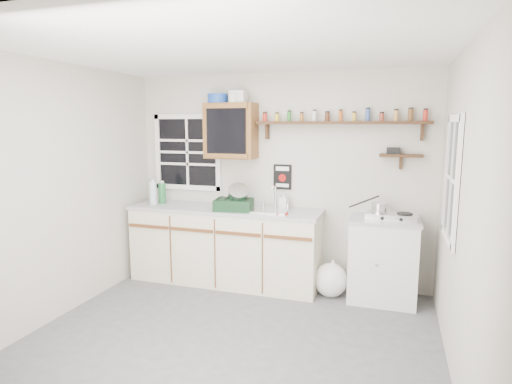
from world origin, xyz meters
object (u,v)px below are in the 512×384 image
at_px(right_cabinet, 383,259).
at_px(dish_rack, 235,201).
at_px(hotplate, 392,216).
at_px(main_cabinet, 225,245).
at_px(spice_shelf, 342,122).
at_px(upper_cabinet, 231,131).

bearing_deg(right_cabinet, dish_rack, -175.87).
bearing_deg(hotplate, right_cabinet, 167.03).
distance_m(main_cabinet, spice_shelf, 1.99).
bearing_deg(hotplate, main_cabinet, -176.05).
relative_size(right_cabinet, upper_cabinet, 1.40).
bearing_deg(right_cabinet, main_cabinet, -179.21).
bearing_deg(dish_rack, spice_shelf, 6.02).
relative_size(dish_rack, hotplate, 0.88).
bearing_deg(main_cabinet, spice_shelf, 9.13).
bearing_deg(upper_cabinet, right_cabinet, -3.76).
distance_m(dish_rack, hotplate, 1.73).
distance_m(upper_cabinet, spice_shelf, 1.30).
height_order(upper_cabinet, dish_rack, upper_cabinet).
xyz_separation_m(right_cabinet, upper_cabinet, (-1.80, 0.12, 1.37)).
height_order(dish_rack, hotplate, dish_rack).
bearing_deg(main_cabinet, right_cabinet, 0.79).
height_order(right_cabinet, upper_cabinet, upper_cabinet).
xyz_separation_m(upper_cabinet, spice_shelf, (1.29, 0.07, 0.11)).
height_order(upper_cabinet, spice_shelf, upper_cabinet).
distance_m(upper_cabinet, hotplate, 2.07).
relative_size(spice_shelf, hotplate, 3.56).
bearing_deg(upper_cabinet, spice_shelf, 3.07).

